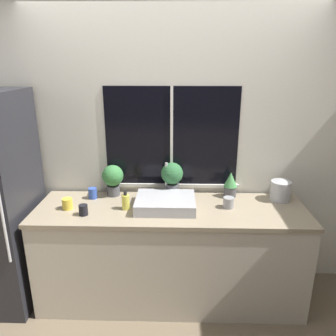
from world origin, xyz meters
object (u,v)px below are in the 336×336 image
Objects in this scene: soap_bottle at (126,202)px; kettle at (281,190)px; potted_plant_left at (113,178)px; potted_plant_right at (230,184)px; sink at (165,202)px; mug_yellow at (67,204)px; potted_plant_center at (172,177)px; mug_black at (83,210)px; mug_grey at (228,203)px; mug_blue at (93,193)px.

kettle is at bearing 9.52° from soap_bottle.
potted_plant_left is 1.24× the size of potted_plant_right.
potted_plant_left is at bearing 118.32° from soap_bottle.
soap_bottle is at bearing -173.34° from sink.
potted_plant_left is 0.46m from mug_yellow.
sink is 3.08× the size of soap_bottle.
kettle reaches higher than soap_bottle.
soap_bottle is at bearing -142.65° from potted_plant_center.
sink is 5.70× the size of mug_black.
potted_plant_right is (0.52, 0.00, -0.06)m from potted_plant_center.
mug_black is at bearing -171.68° from mug_grey.
mug_blue is at bearing -176.47° from potted_plant_right.
mug_yellow is at bearing -178.69° from soap_bottle.
soap_bottle is 1.75× the size of mug_grey.
mug_yellow reaches higher than mug_black.
kettle is (1.33, 0.22, 0.03)m from soap_bottle.
potted_plant_left is at bearing 152.60° from sink.
mug_black is 1.68m from kettle.
mug_black is 0.33m from mug_blue.
mug_yellow is 0.27m from mug_blue.
sink reaches higher than soap_bottle.
potted_plant_center is (0.05, 0.25, 0.14)m from sink.
sink is at bearing -178.53° from mug_grey.
soap_bottle is at bearing -162.26° from potted_plant_right.
mug_black is at bearing -166.27° from sink.
potted_plant_right is at bearing 18.48° from mug_black.
mug_blue is 0.50× the size of kettle.
mug_yellow is (-0.33, -0.30, -0.12)m from potted_plant_left.
soap_bottle is 0.82× the size of kettle.
potted_plant_left is 1.49m from kettle.
potted_plant_center reaches higher than soap_bottle.
sink is 5.40× the size of mug_grey.
soap_bottle reaches higher than mug_grey.
mug_yellow is at bearing -160.84° from potted_plant_center.
potted_plant_left is 1.79× the size of soap_bottle.
potted_plant_left is (-0.48, 0.25, 0.12)m from sink.
mug_blue is (-0.33, 0.21, -0.02)m from soap_bottle.
potted_plant_center reaches higher than potted_plant_left.
sink is at bearing -101.43° from potted_plant_center.
potted_plant_left is at bearing 67.99° from mug_black.
mug_yellow is (-0.48, -0.01, -0.02)m from soap_bottle.
potted_plant_left reaches higher than mug_black.
potted_plant_right is (1.05, 0.00, -0.05)m from potted_plant_left.
sink is 5.37× the size of mug_yellow.
kettle reaches higher than mug_blue.
mug_blue is 1.05× the size of mug_grey.
mug_grey is at bearing 2.69° from mug_yellow.
potted_plant_left is at bearing 166.81° from mug_grey.
sink reaches higher than mug_black.
kettle is (0.43, -0.06, -0.03)m from potted_plant_right.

